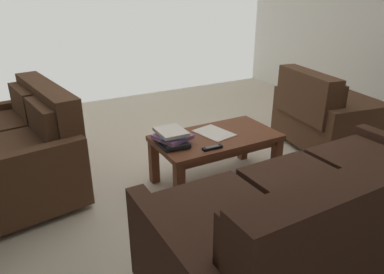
{
  "coord_description": "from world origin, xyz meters",
  "views": [
    {
      "loc": [
        1.5,
        2.41,
        1.57
      ],
      "look_at": [
        0.46,
        0.54,
        0.66
      ],
      "focal_mm": 33.51,
      "sensor_mm": 36.0,
      "label": 1
    }
  ],
  "objects_px": {
    "tv_remote": "(212,148)",
    "loose_magazine": "(214,133)",
    "coffee_table": "(216,143)",
    "book_stack": "(172,137)",
    "loveseat_near": "(19,148)",
    "armchair_side": "(329,116)",
    "sofa_main": "(324,222)"
  },
  "relations": [
    {
      "from": "armchair_side",
      "to": "book_stack",
      "type": "distance_m",
      "value": 1.78
    },
    {
      "from": "armchair_side",
      "to": "tv_remote",
      "type": "xyz_separation_m",
      "value": [
        1.55,
        0.25,
        0.09
      ]
    },
    {
      "from": "coffee_table",
      "to": "tv_remote",
      "type": "height_order",
      "value": "tv_remote"
    },
    {
      "from": "sofa_main",
      "to": "armchair_side",
      "type": "bearing_deg",
      "value": -139.27
    },
    {
      "from": "tv_remote",
      "to": "coffee_table",
      "type": "bearing_deg",
      "value": -128.73
    },
    {
      "from": "loveseat_near",
      "to": "armchair_side",
      "type": "bearing_deg",
      "value": 167.42
    },
    {
      "from": "coffee_table",
      "to": "loose_magazine",
      "type": "relative_size",
      "value": 3.21
    },
    {
      "from": "loveseat_near",
      "to": "coffee_table",
      "type": "height_order",
      "value": "loveseat_near"
    },
    {
      "from": "sofa_main",
      "to": "book_stack",
      "type": "height_order",
      "value": "sofa_main"
    },
    {
      "from": "loveseat_near",
      "to": "book_stack",
      "type": "distance_m",
      "value": 1.24
    },
    {
      "from": "loose_magazine",
      "to": "coffee_table",
      "type": "bearing_deg",
      "value": -110.13
    },
    {
      "from": "coffee_table",
      "to": "loose_magazine",
      "type": "distance_m",
      "value": 0.09
    },
    {
      "from": "tv_remote",
      "to": "loose_magazine",
      "type": "relative_size",
      "value": 0.51
    },
    {
      "from": "loveseat_near",
      "to": "loose_magazine",
      "type": "relative_size",
      "value": 4.4
    },
    {
      "from": "sofa_main",
      "to": "tv_remote",
      "type": "distance_m",
      "value": 1.01
    },
    {
      "from": "loose_magazine",
      "to": "book_stack",
      "type": "bearing_deg",
      "value": 171.32
    },
    {
      "from": "book_stack",
      "to": "tv_remote",
      "type": "distance_m",
      "value": 0.33
    },
    {
      "from": "loveseat_near",
      "to": "armchair_side",
      "type": "height_order",
      "value": "loveseat_near"
    },
    {
      "from": "sofa_main",
      "to": "book_stack",
      "type": "xyz_separation_m",
      "value": [
        0.32,
        -1.24,
        0.11
      ]
    },
    {
      "from": "loveseat_near",
      "to": "book_stack",
      "type": "relative_size",
      "value": 4.28
    },
    {
      "from": "tv_remote",
      "to": "loose_magazine",
      "type": "height_order",
      "value": "tv_remote"
    },
    {
      "from": "book_stack",
      "to": "loveseat_near",
      "type": "bearing_deg",
      "value": -31.58
    },
    {
      "from": "loose_magazine",
      "to": "armchair_side",
      "type": "bearing_deg",
      "value": -11.71
    },
    {
      "from": "sofa_main",
      "to": "loose_magazine",
      "type": "distance_m",
      "value": 1.26
    },
    {
      "from": "loose_magazine",
      "to": "sofa_main",
      "type": "bearing_deg",
      "value": -105.19
    },
    {
      "from": "coffee_table",
      "to": "tv_remote",
      "type": "xyz_separation_m",
      "value": [
        0.17,
        0.21,
        0.08
      ]
    },
    {
      "from": "loose_magazine",
      "to": "tv_remote",
      "type": "bearing_deg",
      "value": -135.77
    },
    {
      "from": "armchair_side",
      "to": "book_stack",
      "type": "bearing_deg",
      "value": 0.52
    },
    {
      "from": "tv_remote",
      "to": "loose_magazine",
      "type": "bearing_deg",
      "value": -124.22
    },
    {
      "from": "loveseat_near",
      "to": "loose_magazine",
      "type": "distance_m",
      "value": 1.58
    },
    {
      "from": "loveseat_near",
      "to": "book_stack",
      "type": "bearing_deg",
      "value": 148.42
    },
    {
      "from": "book_stack",
      "to": "tv_remote",
      "type": "xyz_separation_m",
      "value": [
        -0.22,
        0.24,
        -0.05
      ]
    }
  ]
}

